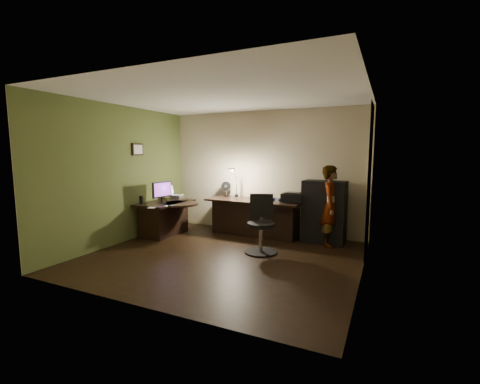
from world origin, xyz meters
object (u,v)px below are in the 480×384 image
at_px(cabinet, 324,212).
at_px(person, 331,206).
at_px(desk_right, 254,218).
at_px(office_chair, 261,224).
at_px(desk_left, 166,218).
at_px(monitor, 161,196).

bearing_deg(cabinet, person, -39.86).
distance_m(desk_right, office_chair, 1.24).
xyz_separation_m(desk_left, office_chair, (2.36, -0.33, 0.16)).
height_order(desk_left, office_chair, office_chair).
bearing_deg(desk_right, person, -0.59).
bearing_deg(office_chair, person, 24.40).
height_order(desk_right, office_chair, office_chair).
xyz_separation_m(monitor, person, (3.36, 0.84, -0.11)).
xyz_separation_m(desk_left, monitor, (0.03, -0.16, 0.52)).
height_order(monitor, person, person).
relative_size(desk_left, office_chair, 1.21).
bearing_deg(cabinet, desk_left, -162.47).
height_order(cabinet, office_chair, cabinet).
relative_size(desk_left, monitor, 2.44).
height_order(cabinet, monitor, cabinet).
relative_size(cabinet, office_chair, 1.19).
relative_size(monitor, person, 0.33).
xyz_separation_m(cabinet, person, (0.15, -0.14, 0.15)).
height_order(office_chair, person, person).
distance_m(desk_left, cabinet, 3.35).
bearing_deg(desk_left, monitor, -78.21).
distance_m(desk_left, monitor, 0.55).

